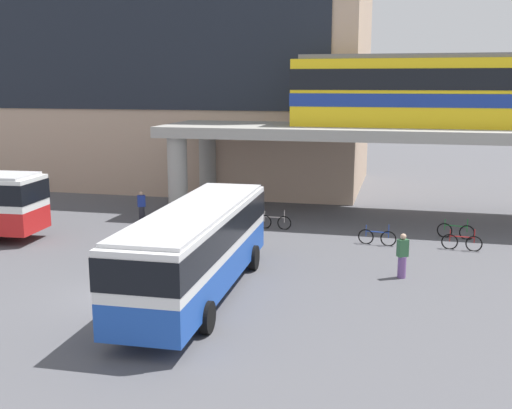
{
  "coord_description": "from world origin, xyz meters",
  "views": [
    {
      "loc": [
        9.51,
        -19.15,
        7.48
      ],
      "look_at": [
        3.33,
        6.64,
        2.2
      ],
      "focal_mm": 43.15,
      "sensor_mm": 36.0,
      "label": 1
    }
  ],
  "objects_px": {
    "bicycle_red": "(462,242)",
    "pedestrian_waiting_near_stop": "(142,207)",
    "train": "(484,90)",
    "bicycle_brown": "(241,229)",
    "bus_main": "(198,242)",
    "station_building": "(153,39)",
    "bicycle_silver": "(274,222)",
    "bicycle_blue": "(377,237)",
    "bicycle_green": "(456,231)",
    "pedestrian_near_building": "(402,257)"
  },
  "relations": [
    {
      "from": "pedestrian_waiting_near_stop",
      "to": "train",
      "type": "bearing_deg",
      "value": 12.92
    },
    {
      "from": "station_building",
      "to": "bus_main",
      "type": "distance_m",
      "value": 28.41
    },
    {
      "from": "bicycle_silver",
      "to": "bicycle_blue",
      "type": "height_order",
      "value": "same"
    },
    {
      "from": "bicycle_green",
      "to": "bicycle_blue",
      "type": "height_order",
      "value": "same"
    },
    {
      "from": "bicycle_brown",
      "to": "pedestrian_near_building",
      "type": "xyz_separation_m",
      "value": [
        7.75,
        -4.84,
        0.48
      ]
    },
    {
      "from": "bus_main",
      "to": "bicycle_green",
      "type": "bearing_deg",
      "value": 48.53
    },
    {
      "from": "pedestrian_waiting_near_stop",
      "to": "bus_main",
      "type": "bearing_deg",
      "value": -57.33
    },
    {
      "from": "bicycle_brown",
      "to": "station_building",
      "type": "bearing_deg",
      "value": 124.68
    },
    {
      "from": "bicycle_silver",
      "to": "bicycle_brown",
      "type": "height_order",
      "value": "same"
    },
    {
      "from": "pedestrian_near_building",
      "to": "bicycle_blue",
      "type": "bearing_deg",
      "value": 103.5
    },
    {
      "from": "station_building",
      "to": "bicycle_brown",
      "type": "height_order",
      "value": "station_building"
    },
    {
      "from": "train",
      "to": "bicycle_red",
      "type": "relative_size",
      "value": 11.32
    },
    {
      "from": "train",
      "to": "bicycle_brown",
      "type": "distance_m",
      "value": 14.76
    },
    {
      "from": "bicycle_brown",
      "to": "bus_main",
      "type": "bearing_deg",
      "value": -85.18
    },
    {
      "from": "bicycle_blue",
      "to": "pedestrian_near_building",
      "type": "relative_size",
      "value": 1.01
    },
    {
      "from": "train",
      "to": "bicycle_brown",
      "type": "xyz_separation_m",
      "value": [
        -11.57,
        -6.24,
        -6.72
      ]
    },
    {
      "from": "bicycle_silver",
      "to": "bicycle_red",
      "type": "xyz_separation_m",
      "value": [
        9.11,
        -2.06,
        0.0
      ]
    },
    {
      "from": "pedestrian_waiting_near_stop",
      "to": "station_building",
      "type": "bearing_deg",
      "value": 108.99
    },
    {
      "from": "pedestrian_near_building",
      "to": "bus_main",
      "type": "bearing_deg",
      "value": -151.27
    },
    {
      "from": "bus_main",
      "to": "pedestrian_waiting_near_stop",
      "type": "xyz_separation_m",
      "value": [
        -6.95,
        10.84,
        -1.23
      ]
    },
    {
      "from": "station_building",
      "to": "bicycle_silver",
      "type": "bearing_deg",
      "value": -48.53
    },
    {
      "from": "bus_main",
      "to": "pedestrian_waiting_near_stop",
      "type": "height_order",
      "value": "bus_main"
    },
    {
      "from": "train",
      "to": "pedestrian_near_building",
      "type": "xyz_separation_m",
      "value": [
        -3.81,
        -11.07,
        -6.24
      ]
    },
    {
      "from": "train",
      "to": "pedestrian_near_building",
      "type": "height_order",
      "value": "train"
    },
    {
      "from": "bicycle_silver",
      "to": "bicycle_green",
      "type": "bearing_deg",
      "value": 0.79
    },
    {
      "from": "station_building",
      "to": "pedestrian_waiting_near_stop",
      "type": "relative_size",
      "value": 19.15
    },
    {
      "from": "bus_main",
      "to": "bicycle_blue",
      "type": "bearing_deg",
      "value": 55.9
    },
    {
      "from": "bicycle_red",
      "to": "pedestrian_waiting_near_stop",
      "type": "height_order",
      "value": "pedestrian_waiting_near_stop"
    },
    {
      "from": "bicycle_brown",
      "to": "pedestrian_near_building",
      "type": "distance_m",
      "value": 9.15
    },
    {
      "from": "station_building",
      "to": "train",
      "type": "distance_m",
      "value": 24.65
    },
    {
      "from": "bicycle_silver",
      "to": "pedestrian_waiting_near_stop",
      "type": "xyz_separation_m",
      "value": [
        -7.49,
        0.17,
        0.4
      ]
    },
    {
      "from": "station_building",
      "to": "train",
      "type": "bearing_deg",
      "value": -22.94
    },
    {
      "from": "bicycle_blue",
      "to": "bicycle_brown",
      "type": "distance_m",
      "value": 6.6
    },
    {
      "from": "bus_main",
      "to": "bicycle_brown",
      "type": "distance_m",
      "value": 8.86
    },
    {
      "from": "bicycle_blue",
      "to": "bicycle_red",
      "type": "bearing_deg",
      "value": -0.84
    },
    {
      "from": "bicycle_green",
      "to": "pedestrian_near_building",
      "type": "distance_m",
      "value": 7.4
    },
    {
      "from": "station_building",
      "to": "bicycle_silver",
      "type": "distance_m",
      "value": 21.05
    },
    {
      "from": "bus_main",
      "to": "bicycle_brown",
      "type": "height_order",
      "value": "bus_main"
    },
    {
      "from": "bicycle_green",
      "to": "pedestrian_near_building",
      "type": "bearing_deg",
      "value": -109.93
    },
    {
      "from": "bicycle_blue",
      "to": "pedestrian_waiting_near_stop",
      "type": "xyz_separation_m",
      "value": [
        -12.82,
        2.18,
        0.4
      ]
    },
    {
      "from": "bus_main",
      "to": "bicycle_blue",
      "type": "xyz_separation_m",
      "value": [
        5.86,
        8.66,
        -1.63
      ]
    },
    {
      "from": "bus_main",
      "to": "pedestrian_near_building",
      "type": "xyz_separation_m",
      "value": [
        7.02,
        3.85,
        -1.15
      ]
    },
    {
      "from": "bicycle_red",
      "to": "train",
      "type": "bearing_deg",
      "value": 79.3
    },
    {
      "from": "bicycle_silver",
      "to": "pedestrian_waiting_near_stop",
      "type": "height_order",
      "value": "pedestrian_waiting_near_stop"
    },
    {
      "from": "bicycle_green",
      "to": "pedestrian_near_building",
      "type": "relative_size",
      "value": 1.0
    },
    {
      "from": "pedestrian_near_building",
      "to": "pedestrian_waiting_near_stop",
      "type": "relative_size",
      "value": 1.08
    },
    {
      "from": "bicycle_blue",
      "to": "pedestrian_waiting_near_stop",
      "type": "relative_size",
      "value": 1.09
    },
    {
      "from": "pedestrian_near_building",
      "to": "bicycle_green",
      "type": "bearing_deg",
      "value": 70.07
    },
    {
      "from": "bicycle_red",
      "to": "pedestrian_near_building",
      "type": "relative_size",
      "value": 1.01
    },
    {
      "from": "train",
      "to": "bicycle_blue",
      "type": "relative_size",
      "value": 11.33
    }
  ]
}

